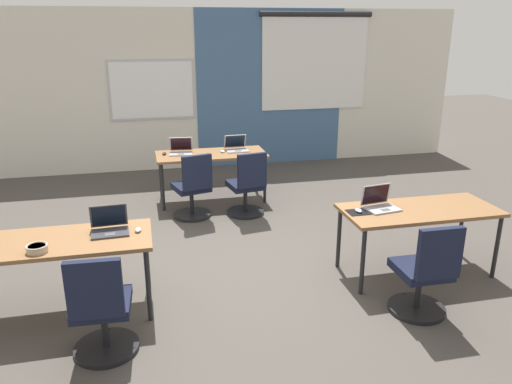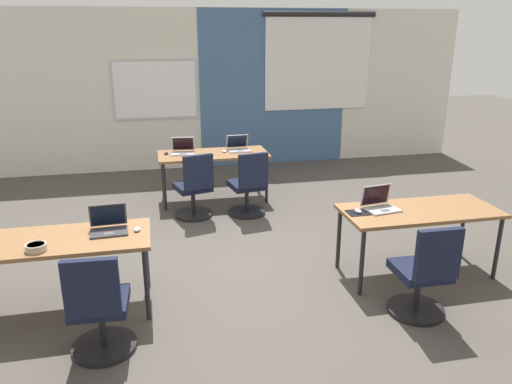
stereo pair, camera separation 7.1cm
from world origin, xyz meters
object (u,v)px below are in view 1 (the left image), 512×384
(desk_near_right, at_px, (419,214))
(chair_far_right, at_px, (247,189))
(mouse_near_right_inner, at_px, (358,210))
(mouse_far_left, at_px, (164,154))
(mouse_far_right, at_px, (222,151))
(laptop_far_right, at_px, (237,147))
(laptop_far_left, at_px, (181,150))
(mouse_near_left_inner, at_px, (138,230))
(desk_far_center, at_px, (211,157))
(laptop_near_right_inner, at_px, (380,204))
(snack_bowl, at_px, (37,248))
(chair_far_left, at_px, (193,192))
(desk_near_left, at_px, (59,246))
(chair_near_left_inner, at_px, (102,314))
(laptop_near_left_inner, at_px, (110,227))
(chair_near_right_inner, at_px, (424,277))

(desk_near_right, bearing_deg, chair_far_right, 123.88)
(mouse_near_right_inner, bearing_deg, desk_near_right, -3.35)
(mouse_far_left, bearing_deg, mouse_far_right, -3.81)
(laptop_far_right, bearing_deg, laptop_far_left, 178.06)
(mouse_near_left_inner, xyz_separation_m, mouse_near_right_inner, (2.16, 0.00, 0.00))
(desk_far_center, height_order, mouse_far_left, mouse_far_left)
(laptop_far_right, xyz_separation_m, laptop_near_right_inner, (0.95, -2.79, 0.00))
(laptop_far_left, distance_m, snack_bowl, 3.43)
(mouse_far_left, xyz_separation_m, chair_far_left, (0.32, -0.76, -0.36))
(desk_near_left, height_order, chair_near_left_inner, chair_near_left_inner)
(laptop_far_left, height_order, laptop_far_right, laptop_far_left)
(desk_near_right, height_order, chair_far_right, chair_far_right)
(laptop_far_right, bearing_deg, mouse_near_right_inner, -78.47)
(desk_near_right, height_order, snack_bowl, snack_bowl)
(desk_near_left, height_order, laptop_far_right, laptop_far_right)
(chair_far_left, xyz_separation_m, laptop_near_left_inner, (-0.96, -2.03, 0.39))
(chair_far_right, xyz_separation_m, laptop_near_right_inner, (0.97, -1.95, 0.39))
(chair_near_left_inner, xyz_separation_m, laptop_near_right_inner, (2.72, 0.83, 0.39))
(laptop_near_right_inner, bearing_deg, laptop_far_right, 99.92)
(chair_near_left_inner, height_order, mouse_near_right_inner, chair_near_left_inner)
(laptop_far_left, bearing_deg, desk_near_right, -46.15)
(mouse_far_left, distance_m, mouse_far_right, 0.85)
(chair_far_left, xyz_separation_m, chair_near_right_inner, (1.74, -2.88, 0.00))
(mouse_far_left, relative_size, mouse_near_right_inner, 1.04)
(chair_far_right, bearing_deg, mouse_near_right_inner, 99.96)
(desk_near_left, bearing_deg, laptop_near_left_inner, 10.98)
(laptop_near_left_inner, height_order, snack_bowl, laptop_near_left_inner)
(chair_far_right, bearing_deg, laptop_near_left_inner, 39.60)
(desk_far_center, bearing_deg, laptop_near_left_inner, -115.84)
(chair_near_right_inner, bearing_deg, laptop_near_left_inner, -16.69)
(mouse_near_left_inner, distance_m, chair_near_left_inner, 0.91)
(laptop_far_right, bearing_deg, chair_far_right, -93.45)
(mouse_far_right, xyz_separation_m, laptop_near_left_inner, (-1.48, -2.73, 0.03))
(chair_far_right, distance_m, mouse_near_right_inner, 2.16)
(chair_far_right, xyz_separation_m, snack_bowl, (-2.26, -2.26, 0.38))
(mouse_far_left, height_order, mouse_near_left_inner, same)
(chair_far_left, xyz_separation_m, chair_near_left_inner, (-1.02, -2.85, 0.00))
(laptop_far_right, relative_size, snack_bowl, 1.92)
(desk_near_left, bearing_deg, mouse_near_right_inner, 0.78)
(mouse_near_left_inner, bearing_deg, mouse_far_left, 82.19)
(laptop_near_right_inner, bearing_deg, mouse_far_right, 104.56)
(mouse_far_left, relative_size, mouse_near_left_inner, 1.02)
(chair_near_left_inner, bearing_deg, mouse_near_right_inner, -159.52)
(laptop_far_right, height_order, mouse_near_left_inner, laptop_far_right)
(laptop_near_left_inner, distance_m, mouse_near_right_inner, 2.41)
(laptop_near_left_inner, xyz_separation_m, laptop_near_right_inner, (2.66, 0.01, 0.00))
(desk_near_left, distance_m, desk_near_right, 3.50)
(laptop_near_left_inner, relative_size, mouse_near_left_inner, 3.26)
(desk_near_left, relative_size, snack_bowl, 9.01)
(laptop_near_left_inner, bearing_deg, mouse_far_right, 58.16)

